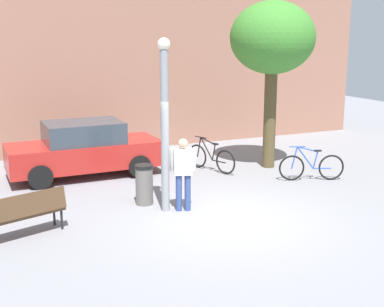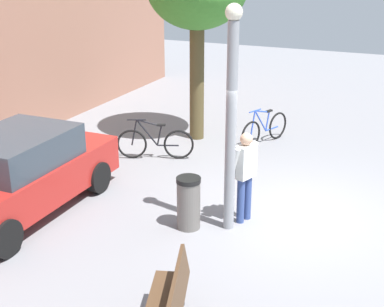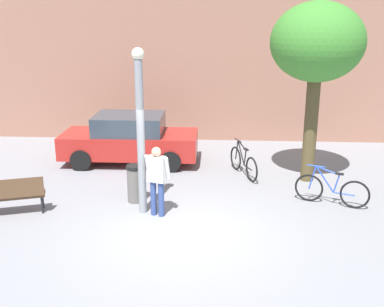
# 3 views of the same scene
# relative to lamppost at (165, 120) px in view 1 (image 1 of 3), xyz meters

# --- Properties ---
(ground_plane) EXTENTS (36.00, 36.00, 0.00)m
(ground_plane) POSITION_rel_lamppost_xyz_m (1.05, -1.05, -2.10)
(ground_plane) COLOR gray
(building_facade) EXTENTS (19.04, 2.00, 8.82)m
(building_facade) POSITION_rel_lamppost_xyz_m (1.05, 7.59, 2.31)
(building_facade) COLOR #9E6B56
(building_facade) RESTS_ON ground_plane
(lamppost) EXTENTS (0.28, 0.28, 3.86)m
(lamppost) POSITION_rel_lamppost_xyz_m (0.00, 0.00, 0.00)
(lamppost) COLOR gray
(lamppost) RESTS_ON ground_plane
(person_by_lamppost) EXTENTS (0.63, 0.42, 1.67)m
(person_by_lamppost) POSITION_rel_lamppost_xyz_m (0.37, -0.15, -1.13)
(person_by_lamppost) COLOR #334784
(person_by_lamppost) RESTS_ON ground_plane
(park_bench) EXTENTS (1.67, 0.96, 0.92)m
(park_bench) POSITION_rel_lamppost_xyz_m (-3.08, -0.37, -1.55)
(park_bench) COLOR #513823
(park_bench) RESTS_ON ground_plane
(plaza_tree) EXTENTS (2.46, 2.46, 4.88)m
(plaza_tree) POSITION_rel_lamppost_xyz_m (4.30, 2.49, 1.66)
(plaza_tree) COLOR brown
(plaza_tree) RESTS_ON ground_plane
(bicycle_blue) EXTENTS (1.71, 0.70, 0.97)m
(bicycle_blue) POSITION_rel_lamppost_xyz_m (4.56, 0.74, -1.71)
(bicycle_blue) COLOR black
(bicycle_blue) RESTS_ON ground_plane
(bicycle_black) EXTENTS (0.73, 1.69, 0.97)m
(bicycle_black) POSITION_rel_lamppost_xyz_m (2.50, 2.77, -1.71)
(bicycle_black) COLOR black
(bicycle_black) RESTS_ON ground_plane
(parked_car_red) EXTENTS (4.22, 1.85, 1.55)m
(parked_car_red) POSITION_rel_lamppost_xyz_m (-1.01, 3.73, -1.32)
(parked_car_red) COLOR #AD231E
(parked_car_red) RESTS_ON ground_plane
(trash_bin) EXTENTS (0.43, 0.43, 0.95)m
(trash_bin) POSITION_rel_lamppost_xyz_m (-0.29, 0.64, -1.61)
(trash_bin) COLOR #66605B
(trash_bin) RESTS_ON ground_plane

